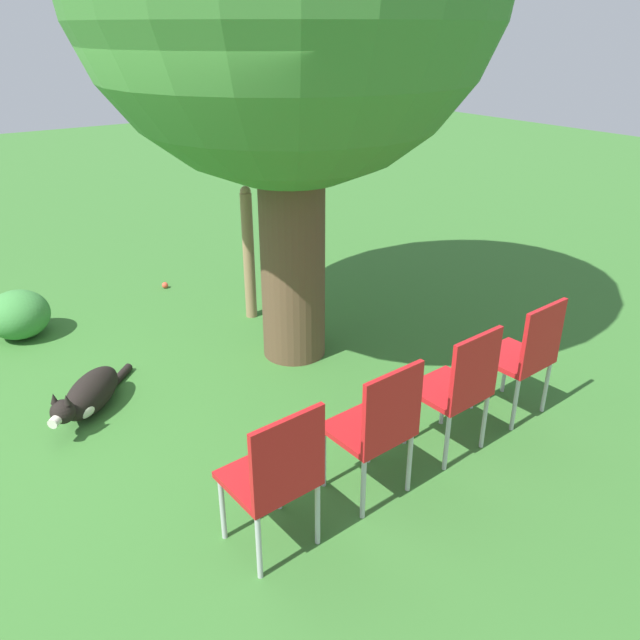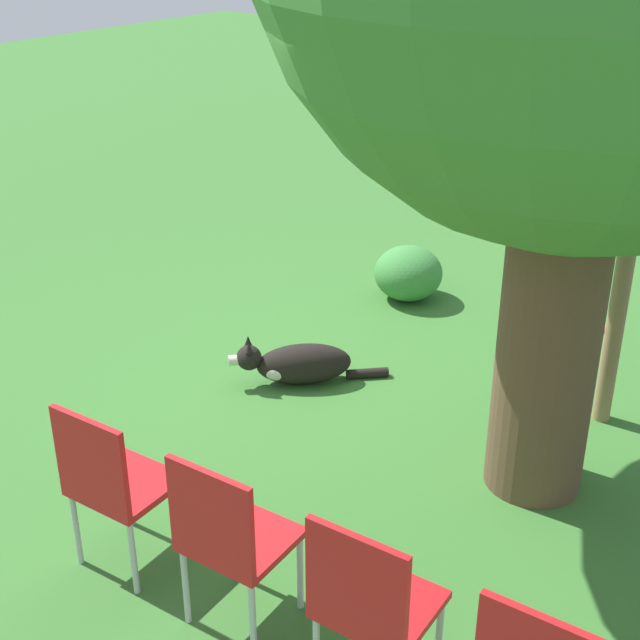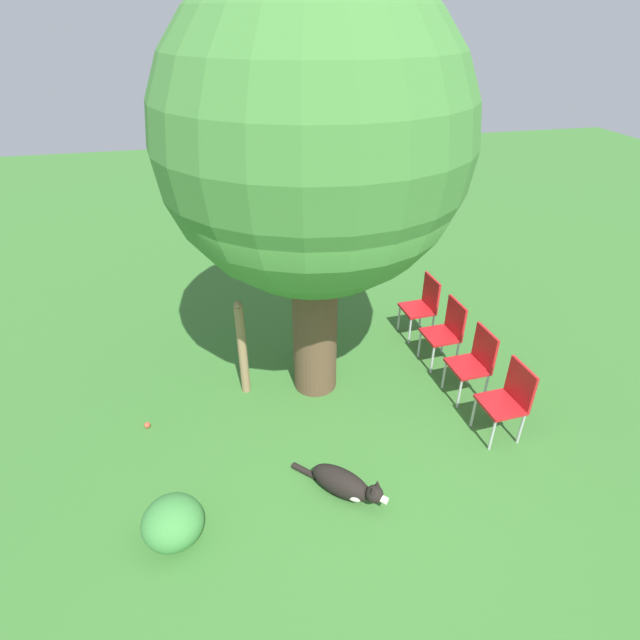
{
  "view_description": "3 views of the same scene",
  "coord_description": "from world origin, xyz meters",
  "px_view_note": "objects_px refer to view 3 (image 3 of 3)",
  "views": [
    {
      "loc": [
        4.08,
        -1.5,
        2.61
      ],
      "look_at": [
        0.7,
        0.88,
        0.67
      ],
      "focal_mm": 35.0,
      "sensor_mm": 36.0,
      "label": 1
    },
    {
      "loc": [
        4.01,
        2.67,
        3.05
      ],
      "look_at": [
        -0.28,
        -0.56,
        0.43
      ],
      "focal_mm": 50.0,
      "sensor_mm": 36.0,
      "label": 2
    },
    {
      "loc": [
        -1.09,
        -3.83,
        4.12
      ],
      "look_at": [
        0.03,
        1.16,
        0.94
      ],
      "focal_mm": 28.0,
      "sensor_mm": 36.0,
      "label": 3
    }
  ],
  "objects_px": {
    "red_chair_0": "(509,397)",
    "red_chair_2": "(447,329)",
    "red_chair_1": "(475,360)",
    "dog": "(345,484)",
    "red_chair_3": "(423,303)",
    "tennis_ball": "(147,425)",
    "oak_tree": "(314,143)",
    "fence_post": "(242,348)"
  },
  "relations": [
    {
      "from": "oak_tree",
      "to": "red_chair_2",
      "type": "xyz_separation_m",
      "value": [
        1.81,
        0.1,
        -2.49
      ]
    },
    {
      "from": "fence_post",
      "to": "tennis_ball",
      "type": "relative_size",
      "value": 19.13
    },
    {
      "from": "red_chair_0",
      "to": "tennis_ball",
      "type": "relative_size",
      "value": 13.52
    },
    {
      "from": "dog",
      "to": "red_chair_3",
      "type": "distance_m",
      "value": 3.2
    },
    {
      "from": "fence_post",
      "to": "red_chair_2",
      "type": "bearing_deg",
      "value": 0.77
    },
    {
      "from": "dog",
      "to": "fence_post",
      "type": "xyz_separation_m",
      "value": [
        -0.81,
        1.83,
        0.51
      ]
    },
    {
      "from": "red_chair_3",
      "to": "red_chair_1",
      "type": "bearing_deg",
      "value": 89.37
    },
    {
      "from": "fence_post",
      "to": "red_chair_1",
      "type": "height_order",
      "value": "fence_post"
    },
    {
      "from": "dog",
      "to": "red_chair_1",
      "type": "distance_m",
      "value": 2.28
    },
    {
      "from": "oak_tree",
      "to": "red_chair_3",
      "type": "xyz_separation_m",
      "value": [
        1.77,
        0.81,
        -2.49
      ]
    },
    {
      "from": "dog",
      "to": "oak_tree",
      "type": "bearing_deg",
      "value": 132.92
    },
    {
      "from": "dog",
      "to": "tennis_ball",
      "type": "bearing_deg",
      "value": -169.9
    },
    {
      "from": "fence_post",
      "to": "red_chair_0",
      "type": "bearing_deg",
      "value": -26.61
    },
    {
      "from": "oak_tree",
      "to": "red_chair_0",
      "type": "relative_size",
      "value": 5.03
    },
    {
      "from": "red_chair_0",
      "to": "red_chair_2",
      "type": "relative_size",
      "value": 1.0
    },
    {
      "from": "red_chair_2",
      "to": "tennis_ball",
      "type": "bearing_deg",
      "value": 3.05
    },
    {
      "from": "red_chair_0",
      "to": "tennis_ball",
      "type": "distance_m",
      "value": 4.1
    },
    {
      "from": "red_chair_1",
      "to": "red_chair_2",
      "type": "bearing_deg",
      "value": -90.63
    },
    {
      "from": "oak_tree",
      "to": "tennis_ball",
      "type": "relative_size",
      "value": 68.02
    },
    {
      "from": "oak_tree",
      "to": "red_chair_2",
      "type": "relative_size",
      "value": 5.03
    },
    {
      "from": "dog",
      "to": "red_chair_2",
      "type": "relative_size",
      "value": 0.9
    },
    {
      "from": "oak_tree",
      "to": "red_chair_3",
      "type": "bearing_deg",
      "value": 24.66
    },
    {
      "from": "dog",
      "to": "fence_post",
      "type": "bearing_deg",
      "value": 159.19
    },
    {
      "from": "fence_post",
      "to": "red_chair_3",
      "type": "distance_m",
      "value": 2.77
    },
    {
      "from": "oak_tree",
      "to": "red_chair_3",
      "type": "distance_m",
      "value": 3.16
    },
    {
      "from": "dog",
      "to": "red_chair_1",
      "type": "relative_size",
      "value": 0.9
    },
    {
      "from": "red_chair_0",
      "to": "red_chair_3",
      "type": "bearing_deg",
      "value": -90.63
    },
    {
      "from": "oak_tree",
      "to": "red_chair_1",
      "type": "bearing_deg",
      "value": -18.27
    },
    {
      "from": "oak_tree",
      "to": "fence_post",
      "type": "height_order",
      "value": "oak_tree"
    },
    {
      "from": "oak_tree",
      "to": "fence_post",
      "type": "xyz_separation_m",
      "value": [
        -0.88,
        0.07,
        -2.36
      ]
    },
    {
      "from": "fence_post",
      "to": "red_chair_2",
      "type": "distance_m",
      "value": 2.7
    },
    {
      "from": "oak_tree",
      "to": "dog",
      "type": "relative_size",
      "value": 5.6
    },
    {
      "from": "dog",
      "to": "red_chair_1",
      "type": "height_order",
      "value": "red_chair_1"
    },
    {
      "from": "oak_tree",
      "to": "red_chair_0",
      "type": "height_order",
      "value": "oak_tree"
    },
    {
      "from": "red_chair_1",
      "to": "red_chair_2",
      "type": "distance_m",
      "value": 0.71
    },
    {
      "from": "dog",
      "to": "red_chair_0",
      "type": "relative_size",
      "value": 0.9
    },
    {
      "from": "red_chair_3",
      "to": "tennis_ball",
      "type": "bearing_deg",
      "value": 13.26
    },
    {
      "from": "oak_tree",
      "to": "red_chair_3",
      "type": "relative_size",
      "value": 5.03
    },
    {
      "from": "red_chair_3",
      "to": "fence_post",
      "type": "bearing_deg",
      "value": 12.05
    },
    {
      "from": "oak_tree",
      "to": "red_chair_1",
      "type": "xyz_separation_m",
      "value": [
        1.85,
        -0.61,
        -2.49
      ]
    },
    {
      "from": "dog",
      "to": "red_chair_0",
      "type": "xyz_separation_m",
      "value": [
        1.96,
        0.44,
        0.38
      ]
    },
    {
      "from": "red_chair_1",
      "to": "red_chair_3",
      "type": "height_order",
      "value": "same"
    }
  ]
}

